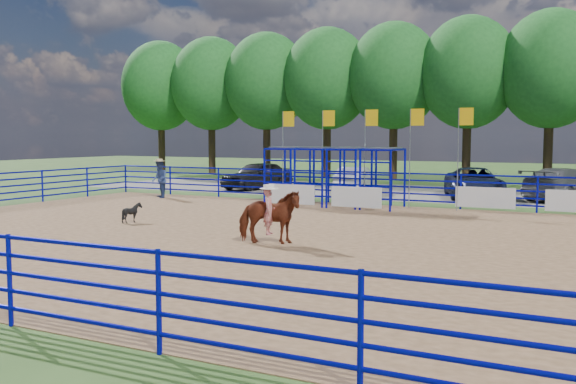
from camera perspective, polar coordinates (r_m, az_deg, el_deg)
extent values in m
plane|color=#3E6126|center=(19.33, 0.08, -4.14)|extent=(120.00, 120.00, 0.00)
cube|color=#8E6947|center=(19.32, 0.08, -4.11)|extent=(30.00, 20.00, 0.02)
cube|color=gray|center=(35.24, 12.62, -0.11)|extent=(40.00, 10.00, 0.01)
imported|color=maroon|center=(18.15, -1.69, -2.21)|extent=(1.99, 1.35, 1.54)
imported|color=#B1191D|center=(18.06, -1.70, 0.37)|extent=(0.45, 0.56, 1.32)
cylinder|color=white|center=(18.02, -1.70, 2.56)|extent=(0.54, 0.54, 0.12)
imported|color=black|center=(23.27, -13.69, -1.78)|extent=(0.85, 0.83, 0.71)
imported|color=navy|center=(32.22, -11.35, 1.13)|extent=(1.14, 1.13, 1.86)
cylinder|color=tan|center=(32.17, -11.38, 2.78)|extent=(0.56, 0.56, 0.11)
imported|color=black|center=(37.15, -2.76, 1.50)|extent=(2.99, 4.99, 1.59)
imported|color=#93959B|center=(35.10, 5.96, 1.10)|extent=(2.06, 4.35, 1.38)
imported|color=#141933|center=(33.00, 16.19, 0.79)|extent=(4.04, 5.90, 1.50)
imported|color=#565659|center=(33.34, 23.31, 0.66)|extent=(3.99, 5.75, 1.55)
cube|color=white|center=(27.84, 0.29, -0.19)|extent=(2.20, 0.04, 0.85)
cube|color=white|center=(26.64, 6.08, -0.45)|extent=(2.20, 0.04, 0.85)
cube|color=white|center=(27.50, 17.11, -0.48)|extent=(2.40, 0.04, 0.85)
cylinder|color=#3F2B19|center=(54.60, -11.16, 4.20)|extent=(0.56, 0.56, 4.80)
ellipsoid|color=#1C581F|center=(54.78, -11.26, 9.61)|extent=(6.40, 6.40, 7.36)
cylinder|color=#3F2B19|center=(51.67, -6.78, 4.22)|extent=(0.56, 0.56, 4.80)
ellipsoid|color=#1C581F|center=(51.86, -6.84, 9.93)|extent=(6.40, 6.40, 7.36)
cylinder|color=#3F2B19|center=(49.08, -1.90, 4.22)|extent=(0.56, 0.56, 4.80)
ellipsoid|color=#1C581F|center=(49.28, -1.91, 10.23)|extent=(6.40, 6.40, 7.36)
cylinder|color=#3F2B19|center=(46.89, 3.48, 4.17)|extent=(0.56, 0.56, 4.80)
ellipsoid|color=#1C581F|center=(47.10, 3.52, 10.46)|extent=(6.40, 6.40, 7.36)
cylinder|color=#3F2B19|center=(45.14, 9.34, 4.09)|extent=(0.56, 0.56, 4.80)
ellipsoid|color=#1C581F|center=(45.36, 9.43, 10.62)|extent=(6.40, 6.40, 7.36)
cylinder|color=#3F2B19|center=(43.89, 15.59, 3.94)|extent=(0.56, 0.56, 4.80)
ellipsoid|color=#1C581F|center=(44.12, 15.75, 10.66)|extent=(6.40, 6.40, 7.36)
cylinder|color=#3F2B19|center=(43.19, 22.12, 3.75)|extent=(0.56, 0.56, 4.80)
ellipsoid|color=#1C581F|center=(43.42, 22.34, 10.57)|extent=(6.40, 6.40, 7.36)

